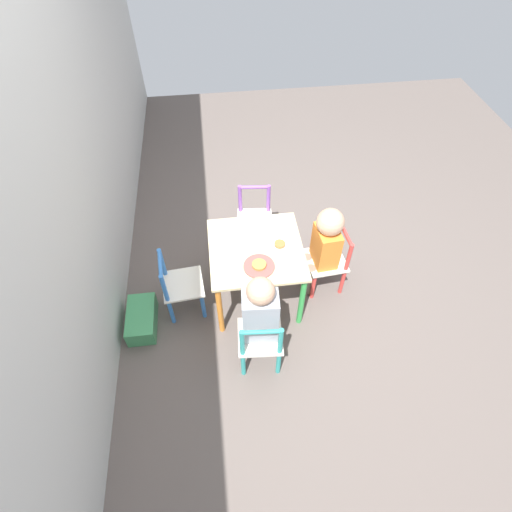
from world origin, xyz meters
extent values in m
plane|color=#5B514C|center=(0.00, 0.00, 0.00)|extent=(6.00, 6.00, 0.00)
cube|color=beige|center=(0.00, 0.96, 1.30)|extent=(6.00, 0.06, 2.60)
cube|color=beige|center=(0.00, 0.00, 0.48)|extent=(0.59, 0.59, 0.02)
cylinder|color=green|center=(-0.26, -0.26, 0.24)|extent=(0.04, 0.04, 0.47)
cylinder|color=#E5599E|center=(0.26, -0.26, 0.24)|extent=(0.04, 0.04, 0.47)
cylinder|color=orange|center=(-0.26, 0.26, 0.24)|extent=(0.04, 0.04, 0.47)
cylinder|color=yellow|center=(0.26, 0.26, 0.24)|extent=(0.04, 0.04, 0.47)
cube|color=silver|center=(-0.49, 0.04, 0.26)|extent=(0.28, 0.28, 0.02)
cylinder|color=teal|center=(-0.39, -0.08, 0.12)|extent=(0.03, 0.03, 0.25)
cylinder|color=teal|center=(-0.38, 0.13, 0.12)|extent=(0.03, 0.03, 0.25)
cylinder|color=teal|center=(-0.60, -0.06, 0.12)|extent=(0.03, 0.03, 0.25)
cylinder|color=teal|center=(-0.59, 0.15, 0.12)|extent=(0.03, 0.03, 0.25)
cylinder|color=teal|center=(-0.60, -0.06, 0.38)|extent=(0.03, 0.03, 0.26)
cylinder|color=teal|center=(-0.59, 0.15, 0.38)|extent=(0.03, 0.03, 0.26)
cylinder|color=teal|center=(-0.59, 0.04, 0.49)|extent=(0.04, 0.21, 0.02)
cube|color=silver|center=(0.04, -0.49, 0.26)|extent=(0.28, 0.28, 0.02)
cylinder|color=#DB3D38|center=(0.14, -0.37, 0.12)|extent=(0.03, 0.03, 0.25)
cylinder|color=#DB3D38|center=(-0.07, -0.39, 0.12)|extent=(0.03, 0.03, 0.25)
cylinder|color=#DB3D38|center=(0.15, -0.59, 0.12)|extent=(0.03, 0.03, 0.25)
cylinder|color=#DB3D38|center=(-0.06, -0.60, 0.12)|extent=(0.03, 0.03, 0.25)
cylinder|color=#DB3D38|center=(0.15, -0.59, 0.38)|extent=(0.03, 0.03, 0.26)
cylinder|color=#DB3D38|center=(-0.06, -0.60, 0.38)|extent=(0.03, 0.03, 0.26)
cylinder|color=#DB3D38|center=(0.05, -0.59, 0.49)|extent=(0.21, 0.04, 0.02)
cube|color=silver|center=(-0.04, 0.49, 0.26)|extent=(0.28, 0.28, 0.02)
cylinder|color=#387AD1|center=(-0.14, 0.37, 0.12)|extent=(0.03, 0.03, 0.25)
cylinder|color=#387AD1|center=(0.07, 0.39, 0.12)|extent=(0.03, 0.03, 0.25)
cylinder|color=#387AD1|center=(-0.16, 0.58, 0.12)|extent=(0.03, 0.03, 0.25)
cylinder|color=#387AD1|center=(0.05, 0.60, 0.12)|extent=(0.03, 0.03, 0.25)
cylinder|color=#387AD1|center=(-0.16, 0.58, 0.38)|extent=(0.03, 0.03, 0.26)
cylinder|color=#387AD1|center=(0.05, 0.60, 0.38)|extent=(0.03, 0.03, 0.26)
cylinder|color=#387AD1|center=(-0.05, 0.59, 0.49)|extent=(0.21, 0.04, 0.02)
cube|color=silver|center=(0.49, -0.05, 0.26)|extent=(0.29, 0.29, 0.02)
cylinder|color=#8E51BC|center=(0.39, 0.07, 0.12)|extent=(0.03, 0.03, 0.25)
cylinder|color=#8E51BC|center=(0.37, -0.15, 0.12)|extent=(0.03, 0.03, 0.25)
cylinder|color=#8E51BC|center=(0.60, 0.04, 0.12)|extent=(0.03, 0.03, 0.25)
cylinder|color=#8E51BC|center=(0.58, -0.17, 0.12)|extent=(0.03, 0.03, 0.25)
cylinder|color=#8E51BC|center=(0.60, 0.04, 0.38)|extent=(0.03, 0.03, 0.26)
cylinder|color=#8E51BC|center=(0.58, -0.17, 0.38)|extent=(0.03, 0.03, 0.26)
cylinder|color=#8E51BC|center=(0.59, -0.06, 0.49)|extent=(0.05, 0.21, 0.02)
cylinder|color=#4C608E|center=(-0.37, -0.02, 0.13)|extent=(0.07, 0.07, 0.26)
cylinder|color=#4C608E|center=(-0.37, 0.08, 0.13)|extent=(0.07, 0.07, 0.26)
cube|color=#999EA8|center=(-0.47, 0.04, 0.44)|extent=(0.15, 0.21, 0.36)
sphere|color=tan|center=(-0.47, 0.04, 0.69)|extent=(0.15, 0.15, 0.15)
cylinder|color=#7A6B5B|center=(0.08, -0.36, 0.13)|extent=(0.07, 0.07, 0.26)
cylinder|color=#7A6B5B|center=(-0.02, -0.37, 0.13)|extent=(0.07, 0.07, 0.26)
cube|color=orange|center=(0.04, -0.47, 0.41)|extent=(0.21, 0.16, 0.29)
sphere|color=tan|center=(0.04, -0.47, 0.63)|extent=(0.18, 0.18, 0.18)
cylinder|color=#E54C47|center=(-0.15, 0.00, 0.50)|extent=(0.19, 0.19, 0.01)
cylinder|color=#D6843D|center=(-0.15, 0.00, 0.51)|extent=(0.09, 0.09, 0.02)
cylinder|color=white|center=(0.00, -0.15, 0.50)|extent=(0.15, 0.15, 0.01)
cylinder|color=#CC6633|center=(0.00, -0.15, 0.51)|extent=(0.07, 0.07, 0.02)
cube|color=#3D8E56|center=(-0.16, 0.79, 0.07)|extent=(0.33, 0.18, 0.13)
camera|label=1|loc=(-1.66, 0.21, 2.35)|focal=28.00mm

